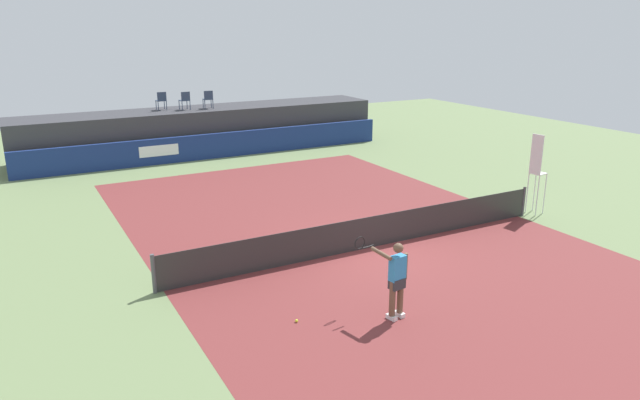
# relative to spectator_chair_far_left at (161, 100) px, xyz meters

# --- Properties ---
(ground_plane) EXTENTS (48.00, 48.00, 0.00)m
(ground_plane) POSITION_rel_spectator_chair_far_left_xyz_m (1.95, -12.52, -2.69)
(ground_plane) COLOR #6B7F51
(court_inner) EXTENTS (12.00, 22.00, 0.00)m
(court_inner) POSITION_rel_spectator_chair_far_left_xyz_m (1.95, -15.52, -2.69)
(court_inner) COLOR maroon
(court_inner) RESTS_ON ground
(sponsor_wall) EXTENTS (18.00, 0.22, 1.20)m
(sponsor_wall) POSITION_rel_spectator_chair_far_left_xyz_m (1.94, -2.02, -2.09)
(sponsor_wall) COLOR navy
(sponsor_wall) RESTS_ON ground
(spectator_platform) EXTENTS (18.00, 2.80, 2.20)m
(spectator_platform) POSITION_rel_spectator_chair_far_left_xyz_m (1.95, -0.22, -1.59)
(spectator_platform) COLOR #38383D
(spectator_platform) RESTS_ON ground
(spectator_chair_far_left) EXTENTS (0.45, 0.45, 0.89)m
(spectator_chair_far_left) POSITION_rel_spectator_chair_far_left_xyz_m (0.00, 0.00, 0.00)
(spectator_chair_far_left) COLOR #2D3D56
(spectator_chair_far_left) RESTS_ON spectator_platform
(spectator_chair_left) EXTENTS (0.48, 0.48, 0.89)m
(spectator_chair_left) POSITION_rel_spectator_chair_far_left_xyz_m (1.03, -0.46, 0.00)
(spectator_chair_left) COLOR #2D3D56
(spectator_chair_left) RESTS_ON spectator_platform
(spectator_chair_center) EXTENTS (0.48, 0.48, 0.89)m
(spectator_chair_center) POSITION_rel_spectator_chair_far_left_xyz_m (2.17, -0.57, 0.00)
(spectator_chair_center) COLOR #2D3D56
(spectator_chair_center) RESTS_ON spectator_platform
(umpire_chair) EXTENTS (0.49, 0.49, 2.76)m
(umpire_chair) POSITION_rel_spectator_chair_far_left_xyz_m (8.61, -15.53, -1.11)
(umpire_chair) COLOR white
(umpire_chair) RESTS_ON ground
(tennis_net) EXTENTS (12.40, 0.02, 0.95)m
(tennis_net) POSITION_rel_spectator_chair_far_left_xyz_m (1.95, -15.52, -2.22)
(tennis_net) COLOR #2D2D2D
(tennis_net) RESTS_ON ground
(net_post_near) EXTENTS (0.10, 0.10, 1.00)m
(net_post_near) POSITION_rel_spectator_chair_far_left_xyz_m (-4.25, -15.52, -2.19)
(net_post_near) COLOR #4C4C51
(net_post_near) RESTS_ON ground
(net_post_far) EXTENTS (0.10, 0.10, 1.00)m
(net_post_far) POSITION_rel_spectator_chair_far_left_xyz_m (8.15, -15.52, -2.19)
(net_post_far) COLOR #4C4C51
(net_post_far) RESTS_ON ground
(tennis_player) EXTENTS (0.81, 1.12, 1.77)m
(tennis_player) POSITION_rel_spectator_chair_far_left_xyz_m (0.12, -19.31, -1.73)
(tennis_player) COLOR white
(tennis_player) RESTS_ON court_inner
(tennis_ball) EXTENTS (0.07, 0.07, 0.07)m
(tennis_ball) POSITION_rel_spectator_chair_far_left_xyz_m (-1.89, -18.48, -2.66)
(tennis_ball) COLOR #D8EA33
(tennis_ball) RESTS_ON court_inner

